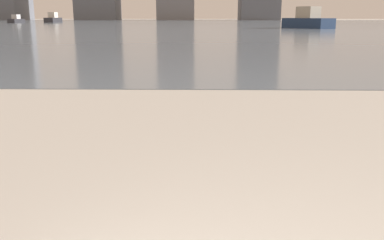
% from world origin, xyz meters
% --- Properties ---
extents(harbor_water, '(180.00, 110.00, 0.01)m').
position_xyz_m(harbor_water, '(0.00, 62.00, 0.01)').
color(harbor_water, slate).
rests_on(harbor_water, ground_plane).
extents(harbor_boat_1, '(4.13, 5.46, 1.97)m').
position_xyz_m(harbor_boat_1, '(9.83, 41.18, 0.70)').
color(harbor_boat_1, navy).
rests_on(harbor_boat_1, harbor_water).
extents(harbor_boat_2, '(1.48, 3.61, 1.32)m').
position_xyz_m(harbor_boat_2, '(-30.09, 70.70, 0.48)').
color(harbor_boat_2, '#2D2D33').
rests_on(harbor_boat_2, harbor_water).
extents(harbor_boat_3, '(1.73, 4.62, 1.71)m').
position_xyz_m(harbor_boat_3, '(-25.55, 75.08, 0.61)').
color(harbor_boat_3, '#2D2D33').
rests_on(harbor_boat_3, harbor_water).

